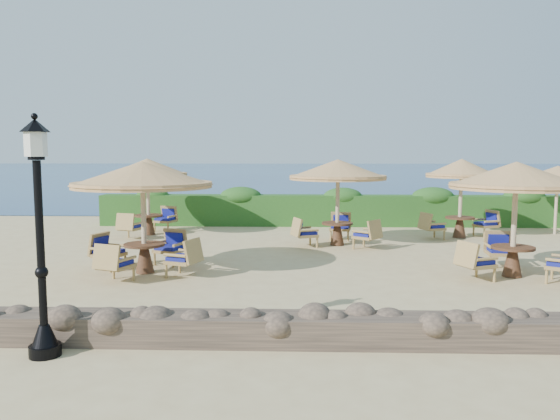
# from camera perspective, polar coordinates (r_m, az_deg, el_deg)

# --- Properties ---
(ground) EXTENTS (120.00, 120.00, 0.00)m
(ground) POSITION_cam_1_polar(r_m,az_deg,el_deg) (14.46, 6.84, -5.42)
(ground) COLOR tan
(ground) RESTS_ON ground
(sea) EXTENTS (160.00, 160.00, 0.00)m
(sea) POSITION_cam_1_polar(r_m,az_deg,el_deg) (84.17, 2.77, 4.05)
(sea) COLOR navy
(sea) RESTS_ON ground
(hedge) EXTENTS (18.00, 0.90, 1.20)m
(hedge) POSITION_cam_1_polar(r_m,az_deg,el_deg) (21.47, 5.22, -0.04)
(hedge) COLOR #1B4616
(hedge) RESTS_ON ground
(stone_wall) EXTENTS (15.00, 0.65, 0.44)m
(stone_wall) POSITION_cam_1_polar(r_m,az_deg,el_deg) (8.43, 10.53, -12.28)
(stone_wall) COLOR brown
(stone_wall) RESTS_ON ground
(lamp_post) EXTENTS (0.44, 0.44, 3.31)m
(lamp_post) POSITION_cam_1_polar(r_m,az_deg,el_deg) (8.24, -23.75, -3.59)
(lamp_post) COLOR black
(lamp_post) RESTS_ON ground
(extra_parasol) EXTENTS (2.30, 2.30, 2.41)m
(extra_parasol) POSITION_cam_1_polar(r_m,az_deg,el_deg) (21.34, 27.04, 3.52)
(extra_parasol) COLOR #C3AD89
(extra_parasol) RESTS_ON ground
(cafe_set_0) EXTENTS (3.31, 3.31, 2.65)m
(cafe_set_0) POSITION_cam_1_polar(r_m,az_deg,el_deg) (13.21, -14.14, 1.85)
(cafe_set_0) COLOR #C3AD89
(cafe_set_0) RESTS_ON ground
(cafe_set_1) EXTENTS (2.98, 2.98, 2.65)m
(cafe_set_1) POSITION_cam_1_polar(r_m,az_deg,el_deg) (13.52, 23.39, 1.68)
(cafe_set_1) COLOR #C3AD89
(cafe_set_1) RESTS_ON ground
(cafe_set_2) EXTENTS (2.76, 2.88, 2.65)m
(cafe_set_2) POSITION_cam_1_polar(r_m,az_deg,el_deg) (19.40, -13.67, 3.33)
(cafe_set_2) COLOR #C3AD89
(cafe_set_2) RESTS_ON ground
(cafe_set_3) EXTENTS (3.01, 3.01, 2.65)m
(cafe_set_3) POSITION_cam_1_polar(r_m,az_deg,el_deg) (16.82, 6.06, 2.91)
(cafe_set_3) COLOR #C3AD89
(cafe_set_3) RESTS_ON ground
(cafe_set_4) EXTENTS (2.87, 2.35, 2.65)m
(cafe_set_4) POSITION_cam_1_polar(r_m,az_deg,el_deg) (19.19, 18.40, 2.88)
(cafe_set_4) COLOR #C3AD89
(cafe_set_4) RESTS_ON ground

